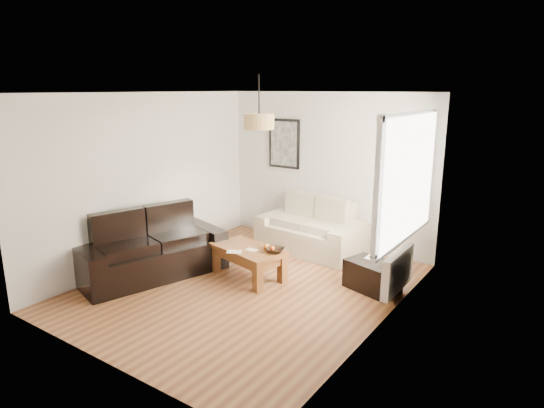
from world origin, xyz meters
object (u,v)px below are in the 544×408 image
Objects in this scene: loveseat_cream at (311,226)px; coffee_table at (248,262)px; sofa_leather at (150,245)px; ottoman at (372,276)px.

coffee_table is at bearing -92.40° from loveseat_cream.
coffee_table is (1.23, 0.72, -0.22)m from sofa_leather.
sofa_leather is (-1.41, -2.22, 0.02)m from loveseat_cream.
coffee_table is at bearing -160.21° from ottoman.
ottoman is at bearing -27.06° from loveseat_cream.
loveseat_cream is at bearing 148.53° from ottoman.
coffee_table reaches higher than ottoman.
sofa_leather is at bearing -118.00° from loveseat_cream.
sofa_leather is 1.88× the size of coffee_table.
loveseat_cream is 1.52m from coffee_table.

